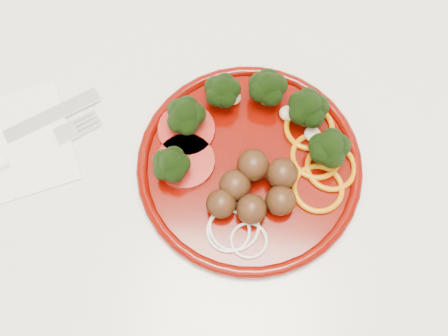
# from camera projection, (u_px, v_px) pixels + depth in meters

# --- Properties ---
(counter) EXTENTS (2.40, 0.60, 0.90)m
(counter) POSITION_uv_depth(u_px,v_px,m) (195.00, 236.00, 1.12)
(counter) COLOR beige
(counter) RESTS_ON ground
(plate) EXTENTS (0.28, 0.28, 0.06)m
(plate) POSITION_uv_depth(u_px,v_px,m) (250.00, 155.00, 0.68)
(plate) COLOR #4F0501
(plate) RESTS_ON counter
(napkin) EXTENTS (0.19, 0.19, 0.00)m
(napkin) POSITION_uv_depth(u_px,v_px,m) (12.00, 145.00, 0.70)
(napkin) COLOR white
(napkin) RESTS_ON counter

